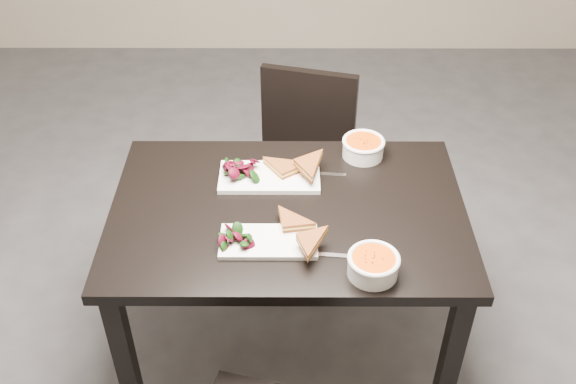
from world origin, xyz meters
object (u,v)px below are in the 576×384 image
object	(u,v)px
chair_far	(302,157)
soup_bowl_far	(363,147)
table	(288,230)
soup_bowl_near	(373,264)
plate_far	(269,177)
plate_near	(269,242)

from	to	relation	value
chair_far	soup_bowl_far	bearing A→B (deg)	-44.57
table	soup_bowl_far	distance (m)	0.44
chair_far	soup_bowl_near	size ratio (longest dim) A/B	5.37
chair_far	soup_bowl_near	distance (m)	1.04
table	chair_far	size ratio (longest dim) A/B	1.41
soup_bowl_near	table	bearing A→B (deg)	129.89
soup_bowl_far	plate_far	bearing A→B (deg)	-157.04
plate_near	soup_bowl_far	xyz separation A→B (m)	(0.34, 0.48, 0.03)
soup_bowl_near	soup_bowl_far	size ratio (longest dim) A/B	1.00
table	soup_bowl_far	world-z (taller)	soup_bowl_far
plate_near	soup_bowl_near	world-z (taller)	soup_bowl_near
soup_bowl_near	plate_far	distance (m)	0.57
soup_bowl_far	soup_bowl_near	bearing A→B (deg)	-92.13
plate_near	soup_bowl_near	bearing A→B (deg)	-22.60
soup_bowl_far	plate_near	bearing A→B (deg)	-125.17
plate_near	plate_far	size ratio (longest dim) A/B	0.87
soup_bowl_near	plate_near	bearing A→B (deg)	157.40
soup_bowl_near	soup_bowl_far	distance (m)	0.61
table	chair_far	bearing A→B (deg)	84.87
plate_near	plate_far	distance (m)	0.33
table	soup_bowl_far	bearing A→B (deg)	47.87
table	soup_bowl_near	size ratio (longest dim) A/B	7.58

